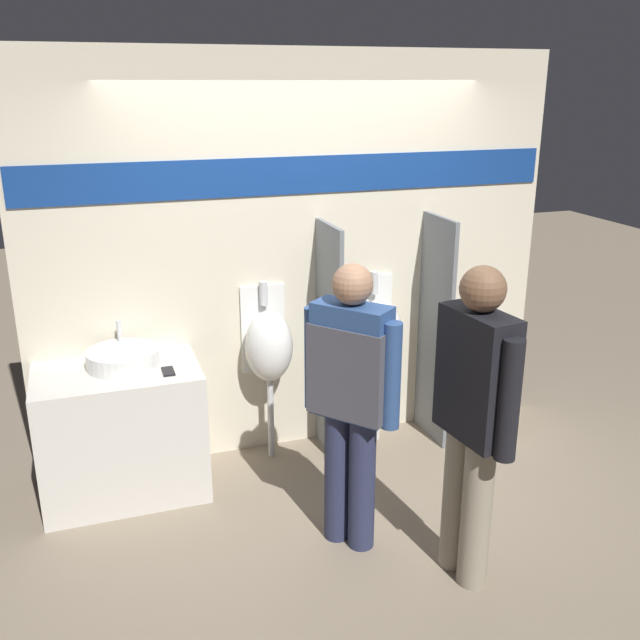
% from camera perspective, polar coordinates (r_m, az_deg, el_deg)
% --- Properties ---
extents(ground_plane, '(16.00, 16.00, 0.00)m').
position_cam_1_polar(ground_plane, '(4.83, 0.67, -12.51)').
color(ground_plane, gray).
extents(display_wall, '(3.63, 0.07, 2.70)m').
position_cam_1_polar(display_wall, '(4.84, -1.65, 5.02)').
color(display_wall, beige).
rests_on(display_wall, ground_plane).
extents(sink_counter, '(0.99, 0.61, 0.83)m').
position_cam_1_polar(sink_counter, '(4.65, -15.56, -8.69)').
color(sink_counter, silver).
rests_on(sink_counter, ground_plane).
extents(sink_basin, '(0.44, 0.44, 0.25)m').
position_cam_1_polar(sink_basin, '(4.52, -15.50, -2.95)').
color(sink_basin, white).
rests_on(sink_basin, sink_counter).
extents(cell_phone, '(0.07, 0.14, 0.01)m').
position_cam_1_polar(cell_phone, '(4.38, -12.05, -4.04)').
color(cell_phone, black).
rests_on(cell_phone, sink_counter).
extents(divider_near_counter, '(0.03, 0.46, 1.63)m').
position_cam_1_polar(divider_near_counter, '(4.80, 0.71, -1.90)').
color(divider_near_counter, slate).
rests_on(divider_near_counter, ground_plane).
extents(divider_mid, '(0.03, 0.46, 1.63)m').
position_cam_1_polar(divider_mid, '(5.11, 9.18, -0.86)').
color(divider_mid, slate).
rests_on(divider_mid, ground_plane).
extents(urinal_near_counter, '(0.32, 0.32, 1.24)m').
position_cam_1_polar(urinal_near_counter, '(4.76, -4.14, -2.06)').
color(urinal_near_counter, silver).
rests_on(urinal_near_counter, ground_plane).
extents(urinal_far, '(0.32, 0.32, 1.24)m').
position_cam_1_polar(urinal_far, '(5.01, 4.71, -1.01)').
color(urinal_far, silver).
rests_on(urinal_far, ground_plane).
extents(toilet, '(0.41, 0.57, 0.83)m').
position_cam_1_polar(toilet, '(5.43, 13.05, -5.92)').
color(toilet, white).
rests_on(toilet, ground_plane).
extents(person_in_vest, '(0.43, 0.47, 1.63)m').
position_cam_1_polar(person_in_vest, '(3.80, 2.49, -5.51)').
color(person_in_vest, '#282D4C').
rests_on(person_in_vest, ground_plane).
extents(person_with_lanyard, '(0.24, 0.59, 1.69)m').
position_cam_1_polar(person_with_lanyard, '(3.63, 12.17, -7.40)').
color(person_with_lanyard, gray).
rests_on(person_with_lanyard, ground_plane).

